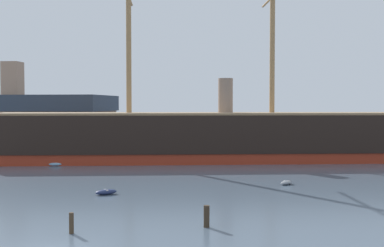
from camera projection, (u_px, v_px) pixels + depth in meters
The scene contains 8 objects.
tall_ship at pixel (201, 136), 71.88m from camera, with size 71.86×19.67×34.79m.
dinghy_near_centre at pixel (106, 192), 45.52m from camera, with size 2.19×1.96×0.49m.
dinghy_mid_right at pixel (286, 183), 51.17m from camera, with size 1.67×1.90×0.42m.
dinghy_alongside_bow at pixel (56, 164), 66.83m from camera, with size 2.24×1.44×0.49m.
dinghy_far_left at pixel (24, 151), 85.16m from camera, with size 2.38×3.15×0.68m.
motorboat_far_right at pixel (378, 153), 77.59m from camera, with size 4.59×3.03×1.78m.
mooring_piling_left_pair at pixel (207, 216), 33.40m from camera, with size 0.40×0.40×1.50m, color #382B1E.
mooring_piling_right_pair at pixel (71, 223), 31.77m from camera, with size 0.31×0.31×1.37m, color #423323.
Camera 1 is at (11.14, -26.05, 8.42)m, focal length 45.76 mm.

